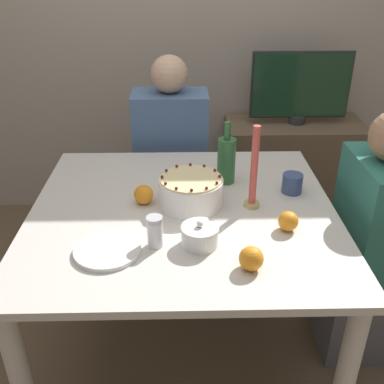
# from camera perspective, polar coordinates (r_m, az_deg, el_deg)

# --- Properties ---
(ground_plane) EXTENTS (12.00, 12.00, 0.00)m
(ground_plane) POSITION_cam_1_polar(r_m,az_deg,el_deg) (2.26, -0.84, -18.99)
(ground_plane) COLOR brown
(wall_behind) EXTENTS (8.00, 0.05, 2.60)m
(wall_behind) POSITION_cam_1_polar(r_m,az_deg,el_deg) (2.95, -1.33, 21.31)
(wall_behind) COLOR #ADA393
(wall_behind) RESTS_ON ground_plane
(dining_table) EXTENTS (1.20, 1.14, 0.76)m
(dining_table) POSITION_cam_1_polar(r_m,az_deg,el_deg) (1.84, -0.98, -5.23)
(dining_table) COLOR beige
(dining_table) RESTS_ON ground_plane
(cake) EXTENTS (0.26, 0.26, 0.13)m
(cake) POSITION_cam_1_polar(r_m,az_deg,el_deg) (1.79, -0.00, 0.11)
(cake) COLOR white
(cake) RESTS_ON dining_table
(sugar_bowl) EXTENTS (0.13, 0.13, 0.10)m
(sugar_bowl) POSITION_cam_1_polar(r_m,az_deg,el_deg) (1.55, 1.17, -5.55)
(sugar_bowl) COLOR white
(sugar_bowl) RESTS_ON dining_table
(sugar_shaker) EXTENTS (0.06, 0.06, 0.11)m
(sugar_shaker) POSITION_cam_1_polar(r_m,az_deg,el_deg) (1.54, -4.57, -5.00)
(sugar_shaker) COLOR white
(sugar_shaker) RESTS_ON dining_table
(plate_stack) EXTENTS (0.23, 0.23, 0.02)m
(plate_stack) POSITION_cam_1_polar(r_m,az_deg,el_deg) (1.56, -10.52, -7.28)
(plate_stack) COLOR white
(plate_stack) RESTS_ON dining_table
(candle) EXTENTS (0.06, 0.06, 0.34)m
(candle) POSITION_cam_1_polar(r_m,az_deg,el_deg) (1.75, 7.98, 2.25)
(candle) COLOR tan
(candle) RESTS_ON dining_table
(bottle) EXTENTS (0.08, 0.08, 0.28)m
(bottle) POSITION_cam_1_polar(r_m,az_deg,el_deg) (1.95, 4.51, 4.13)
(bottle) COLOR #2D6638
(bottle) RESTS_ON dining_table
(cup) EXTENTS (0.09, 0.09, 0.08)m
(cup) POSITION_cam_1_polar(r_m,az_deg,el_deg) (1.93, 12.73, 1.09)
(cup) COLOR #384C7F
(cup) RESTS_ON dining_table
(orange_fruit_0) EXTENTS (0.08, 0.08, 0.08)m
(orange_fruit_0) POSITION_cam_1_polar(r_m,az_deg,el_deg) (1.46, 7.70, -8.37)
(orange_fruit_0) COLOR orange
(orange_fruit_0) RESTS_ON dining_table
(orange_fruit_1) EXTENTS (0.07, 0.07, 0.07)m
(orange_fruit_1) POSITION_cam_1_polar(r_m,az_deg,el_deg) (1.67, 12.27, -3.65)
(orange_fruit_1) COLOR orange
(orange_fruit_1) RESTS_ON dining_table
(orange_fruit_2) EXTENTS (0.08, 0.08, 0.08)m
(orange_fruit_2) POSITION_cam_1_polar(r_m,az_deg,el_deg) (1.81, -6.02, -0.32)
(orange_fruit_2) COLOR orange
(orange_fruit_2) RESTS_ON dining_table
(person_man_blue_shirt) EXTENTS (0.40, 0.34, 1.20)m
(person_man_blue_shirt) POSITION_cam_1_polar(r_m,az_deg,el_deg) (2.57, -2.50, 1.96)
(person_man_blue_shirt) COLOR #2D2D38
(person_man_blue_shirt) RESTS_ON ground_plane
(person_woman_floral) EXTENTS (0.34, 0.40, 1.15)m
(person_woman_floral) POSITION_cam_1_polar(r_m,az_deg,el_deg) (2.11, 21.62, -7.53)
(person_woman_floral) COLOR #595960
(person_woman_floral) RESTS_ON ground_plane
(side_cabinet) EXTENTS (0.87, 0.41, 0.70)m
(side_cabinet) POSITION_cam_1_polar(r_m,az_deg,el_deg) (3.07, 12.49, 2.36)
(side_cabinet) COLOR brown
(side_cabinet) RESTS_ON ground_plane
(tv_monitor) EXTENTS (0.61, 0.10, 0.44)m
(tv_monitor) POSITION_cam_1_polar(r_m,az_deg,el_deg) (2.88, 13.70, 12.84)
(tv_monitor) COLOR #2D2D33
(tv_monitor) RESTS_ON side_cabinet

